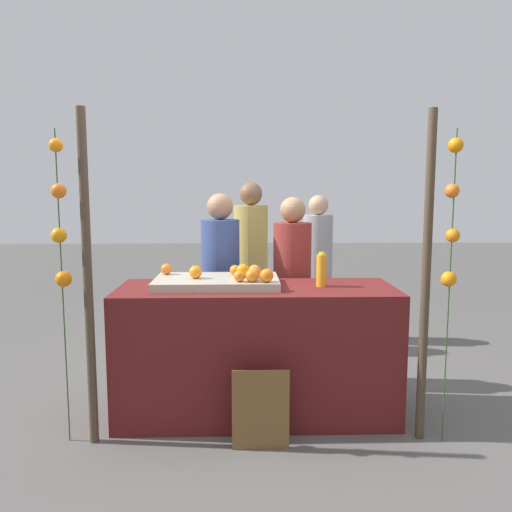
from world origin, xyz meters
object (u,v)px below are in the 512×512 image
(chalkboard_sign, at_px, (261,410))
(vendor_right, at_px, (292,298))
(stall_counter, at_px, (257,351))
(orange_0, at_px, (255,271))
(vendor_left, at_px, (221,296))
(orange_1, at_px, (239,276))
(juice_bottle, at_px, (322,270))

(chalkboard_sign, distance_m, vendor_right, 1.25)
(stall_counter, bearing_deg, orange_0, 105.52)
(stall_counter, relative_size, orange_0, 21.39)
(orange_0, height_order, vendor_left, vendor_left)
(orange_0, relative_size, chalkboard_sign, 0.17)
(orange_0, bearing_deg, orange_1, -122.20)
(stall_counter, distance_m, orange_1, 0.59)
(juice_bottle, height_order, vendor_right, vendor_right)
(orange_0, relative_size, orange_1, 1.17)
(chalkboard_sign, bearing_deg, orange_0, 92.35)
(orange_1, distance_m, vendor_left, 0.83)
(juice_bottle, height_order, vendor_left, vendor_left)
(orange_1, bearing_deg, chalkboard_sign, -71.56)
(orange_0, relative_size, vendor_right, 0.06)
(juice_bottle, bearing_deg, chalkboard_sign, -130.23)
(stall_counter, relative_size, vendor_right, 1.25)
(juice_bottle, bearing_deg, orange_0, 176.07)
(stall_counter, height_order, vendor_right, vendor_right)
(orange_0, height_order, chalkboard_sign, orange_0)
(juice_bottle, xyz_separation_m, vendor_right, (-0.15, 0.59, -0.32))
(orange_1, relative_size, chalkboard_sign, 0.15)
(orange_1, distance_m, vendor_right, 0.90)
(stall_counter, xyz_separation_m, vendor_right, (0.31, 0.61, 0.26))
(orange_0, height_order, orange_1, orange_0)
(juice_bottle, distance_m, vendor_left, 1.02)
(orange_0, height_order, vendor_right, vendor_right)
(stall_counter, distance_m, vendor_right, 0.73)
(chalkboard_sign, bearing_deg, juice_bottle, 49.77)
(orange_0, height_order, juice_bottle, juice_bottle)
(vendor_left, distance_m, vendor_right, 0.59)
(orange_1, relative_size, juice_bottle, 0.32)
(orange_1, xyz_separation_m, juice_bottle, (0.58, 0.14, 0.02))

